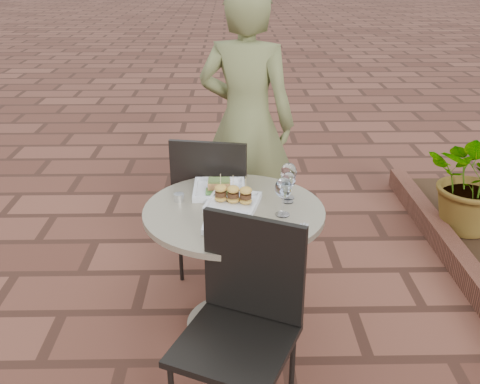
{
  "coord_description": "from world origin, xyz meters",
  "views": [
    {
      "loc": [
        0.14,
        -2.52,
        1.89
      ],
      "look_at": [
        0.18,
        -0.15,
        0.82
      ],
      "focal_mm": 40.0,
      "sensor_mm": 36.0,
      "label": 1
    }
  ],
  "objects_px": {
    "chair_near": "(244,311)",
    "plate_salmon": "(219,189)",
    "chair_far": "(213,196)",
    "plate_tuna": "(227,222)",
    "plate_sliders": "(233,198)",
    "diner": "(246,123)",
    "cafe_table": "(234,252)"
  },
  "relations": [
    {
      "from": "cafe_table",
      "to": "plate_salmon",
      "type": "bearing_deg",
      "value": 110.98
    },
    {
      "from": "chair_far",
      "to": "plate_salmon",
      "type": "xyz_separation_m",
      "value": [
        0.05,
        -0.34,
        0.2
      ]
    },
    {
      "from": "cafe_table",
      "to": "chair_near",
      "type": "height_order",
      "value": "chair_near"
    },
    {
      "from": "diner",
      "to": "plate_sliders",
      "type": "xyz_separation_m",
      "value": [
        -0.09,
        -0.94,
        -0.11
      ]
    },
    {
      "from": "chair_near",
      "to": "chair_far",
      "type": "bearing_deg",
      "value": 122.19
    },
    {
      "from": "plate_salmon",
      "to": "plate_sliders",
      "type": "xyz_separation_m",
      "value": [
        0.07,
        -0.15,
        0.01
      ]
    },
    {
      "from": "plate_sliders",
      "to": "chair_far",
      "type": "bearing_deg",
      "value": 103.69
    },
    {
      "from": "chair_near",
      "to": "plate_tuna",
      "type": "xyz_separation_m",
      "value": [
        -0.07,
        0.42,
        0.19
      ]
    },
    {
      "from": "chair_far",
      "to": "plate_sliders",
      "type": "xyz_separation_m",
      "value": [
        0.12,
        -0.49,
        0.22
      ]
    },
    {
      "from": "chair_near",
      "to": "plate_salmon",
      "type": "relative_size",
      "value": 3.44
    },
    {
      "from": "diner",
      "to": "cafe_table",
      "type": "bearing_deg",
      "value": 101.58
    },
    {
      "from": "cafe_table",
      "to": "plate_sliders",
      "type": "bearing_deg",
      "value": 94.1
    },
    {
      "from": "chair_far",
      "to": "chair_near",
      "type": "bearing_deg",
      "value": 108.49
    },
    {
      "from": "plate_salmon",
      "to": "cafe_table",
      "type": "bearing_deg",
      "value": -69.02
    },
    {
      "from": "chair_near",
      "to": "plate_salmon",
      "type": "bearing_deg",
      "value": 122.19
    },
    {
      "from": "plate_salmon",
      "to": "plate_sliders",
      "type": "height_order",
      "value": "plate_sliders"
    },
    {
      "from": "diner",
      "to": "chair_far",
      "type": "bearing_deg",
      "value": 81.1
    },
    {
      "from": "cafe_table",
      "to": "diner",
      "type": "relative_size",
      "value": 0.52
    },
    {
      "from": "chair_near",
      "to": "diner",
      "type": "bearing_deg",
      "value": 112.18
    },
    {
      "from": "chair_far",
      "to": "plate_sliders",
      "type": "distance_m",
      "value": 0.55
    },
    {
      "from": "chair_far",
      "to": "plate_salmon",
      "type": "distance_m",
      "value": 0.4
    },
    {
      "from": "chair_near",
      "to": "plate_salmon",
      "type": "height_order",
      "value": "chair_near"
    },
    {
      "from": "cafe_table",
      "to": "plate_sliders",
      "type": "height_order",
      "value": "plate_sliders"
    },
    {
      "from": "chair_near",
      "to": "plate_salmon",
      "type": "distance_m",
      "value": 0.82
    },
    {
      "from": "chair_far",
      "to": "plate_salmon",
      "type": "relative_size",
      "value": 3.44
    },
    {
      "from": "plate_sliders",
      "to": "plate_tuna",
      "type": "height_order",
      "value": "plate_sliders"
    },
    {
      "from": "plate_salmon",
      "to": "plate_tuna",
      "type": "height_order",
      "value": "plate_salmon"
    },
    {
      "from": "chair_far",
      "to": "plate_tuna",
      "type": "relative_size",
      "value": 4.0
    },
    {
      "from": "chair_near",
      "to": "diner",
      "type": "xyz_separation_m",
      "value": [
        0.06,
        1.57,
        0.32
      ]
    },
    {
      "from": "cafe_table",
      "to": "plate_tuna",
      "type": "height_order",
      "value": "plate_tuna"
    },
    {
      "from": "plate_salmon",
      "to": "plate_tuna",
      "type": "bearing_deg",
      "value": -83.56
    },
    {
      "from": "diner",
      "to": "plate_salmon",
      "type": "xyz_separation_m",
      "value": [
        -0.17,
        -0.78,
        -0.12
      ]
    }
  ]
}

